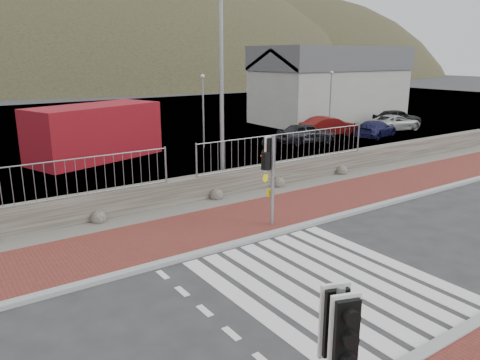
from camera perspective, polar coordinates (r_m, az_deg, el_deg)
ground at (r=11.38m, az=10.46°, el=-12.10°), size 220.00×220.00×0.00m
sidewalk_far at (r=14.59m, az=-2.12°, el=-5.47°), size 40.00×3.00×0.08m
kerb_near at (r=9.79m, az=23.54°, el=-17.70°), size 40.00×0.25×0.12m
kerb_far at (r=13.43m, az=1.36°, el=-7.27°), size 40.00×0.25×0.12m
zebra_crossing at (r=11.38m, az=10.46°, el=-12.07°), size 4.62×5.60×0.01m
gravel_strip at (r=16.22m, az=-5.93°, el=-3.45°), size 40.00×1.50×0.06m
stone_wall at (r=16.77m, az=-7.29°, el=-1.36°), size 40.00×0.60×0.90m
railing at (r=16.31m, az=-7.20°, el=3.14°), size 18.07×0.07×1.22m
quay at (r=36.07m, az=-22.66°, el=5.64°), size 120.00×40.00×0.50m
harbor_building at (r=38.44m, az=10.98°, el=11.43°), size 12.20×6.20×5.80m
hills_backdrop at (r=100.04m, az=-25.09°, el=-2.85°), size 254.00×90.00×100.00m
traffic_signal_near at (r=5.95m, az=11.83°, el=-18.80°), size 0.42×0.33×2.58m
traffic_signal_far at (r=13.94m, az=3.93°, el=2.23°), size 0.70×0.37×2.86m
streetlight at (r=18.00m, az=-1.83°, el=14.70°), size 1.90×0.52×8.98m
shipping_container at (r=24.84m, az=-17.28°, el=5.57°), size 7.08×4.70×2.73m
car_a at (r=28.43m, az=8.04°, el=5.67°), size 3.78×2.07×1.22m
car_b at (r=31.28m, az=10.77°, el=6.45°), size 4.02×1.89×1.28m
car_c at (r=31.48m, az=16.19°, el=6.00°), size 4.02×2.44×1.09m
car_d at (r=34.77m, az=18.34°, el=6.65°), size 4.12×2.15×1.11m
car_e at (r=37.10m, az=18.59°, el=7.23°), size 3.95×2.47×1.25m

